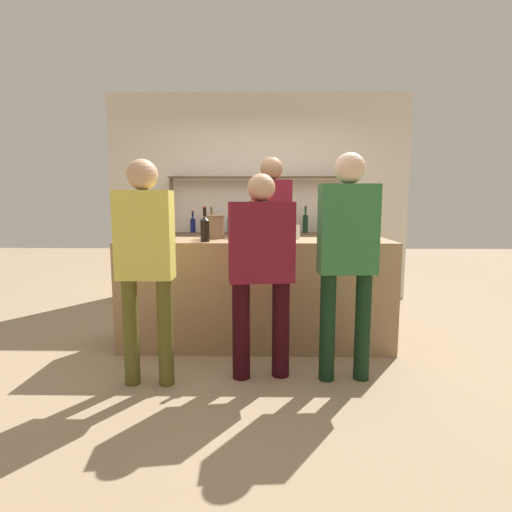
% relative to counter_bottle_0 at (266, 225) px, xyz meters
% --- Properties ---
extents(ground_plane, '(16.00, 16.00, 0.00)m').
position_rel_counter_bottle_0_xyz_m(ground_plane, '(-0.10, 0.02, -1.14)').
color(ground_plane, '#9E8466').
extents(bar_counter, '(2.48, 0.62, 1.00)m').
position_rel_counter_bottle_0_xyz_m(bar_counter, '(-0.10, 0.02, -0.64)').
color(bar_counter, '#997551').
rests_on(bar_counter, ground_plane).
extents(back_wall, '(4.08, 0.12, 2.80)m').
position_rel_counter_bottle_0_xyz_m(back_wall, '(-0.10, 1.93, 0.26)').
color(back_wall, beige).
rests_on(back_wall, ground_plane).
extents(back_shelf, '(2.39, 0.18, 1.69)m').
position_rel_counter_bottle_0_xyz_m(back_shelf, '(-0.09, 1.75, -0.02)').
color(back_shelf, brown).
rests_on(back_shelf, ground_plane).
extents(counter_bottle_0, '(0.08, 0.08, 0.37)m').
position_rel_counter_bottle_0_xyz_m(counter_bottle_0, '(0.00, 0.00, 0.00)').
color(counter_bottle_0, black).
rests_on(counter_bottle_0, bar_counter).
extents(counter_bottle_1, '(0.08, 0.08, 0.31)m').
position_rel_counter_bottle_0_xyz_m(counter_bottle_1, '(-0.54, -0.16, -0.02)').
color(counter_bottle_1, black).
rests_on(counter_bottle_1, bar_counter).
extents(counter_bottle_2, '(0.08, 0.08, 0.33)m').
position_rel_counter_bottle_0_xyz_m(counter_bottle_2, '(-0.07, 0.16, -0.01)').
color(counter_bottle_2, black).
rests_on(counter_bottle_2, bar_counter).
extents(counter_bottle_3, '(0.09, 0.09, 0.38)m').
position_rel_counter_bottle_0_xyz_m(counter_bottle_3, '(-0.03, -0.11, 0.00)').
color(counter_bottle_3, silver).
rests_on(counter_bottle_3, bar_counter).
extents(counter_bottle_4, '(0.07, 0.07, 0.35)m').
position_rel_counter_bottle_0_xyz_m(counter_bottle_4, '(0.98, -0.03, -0.01)').
color(counter_bottle_4, '#0F1956').
rests_on(counter_bottle_4, bar_counter).
extents(counter_bottle_5, '(0.09, 0.09, 0.36)m').
position_rel_counter_bottle_0_xyz_m(counter_bottle_5, '(-0.14, -0.04, 0.00)').
color(counter_bottle_5, '#0F1956').
rests_on(counter_bottle_5, bar_counter).
extents(wine_glass, '(0.07, 0.07, 0.15)m').
position_rel_counter_bottle_0_xyz_m(wine_glass, '(0.74, 0.01, -0.03)').
color(wine_glass, silver).
rests_on(wine_glass, bar_counter).
extents(ice_bucket, '(0.19, 0.19, 0.22)m').
position_rel_counter_bottle_0_xyz_m(ice_bucket, '(-0.49, 0.14, -0.03)').
color(ice_bucket, '#846647').
rests_on(ice_bucket, bar_counter).
extents(cork_jar, '(0.12, 0.12, 0.13)m').
position_rel_counter_bottle_0_xyz_m(cork_jar, '(0.26, 0.12, -0.08)').
color(cork_jar, silver).
rests_on(cork_jar, bar_counter).
extents(customer_center, '(0.50, 0.28, 1.55)m').
position_rel_counter_bottle_0_xyz_m(customer_center, '(-0.04, -0.69, -0.25)').
color(customer_center, black).
rests_on(customer_center, ground_plane).
extents(server_behind_counter, '(0.44, 0.25, 1.82)m').
position_rel_counter_bottle_0_xyz_m(server_behind_counter, '(0.06, 0.69, -0.05)').
color(server_behind_counter, black).
rests_on(server_behind_counter, ground_plane).
extents(customer_right, '(0.43, 0.22, 1.70)m').
position_rel_counter_bottle_0_xyz_m(customer_right, '(0.59, -0.73, -0.13)').
color(customer_right, black).
rests_on(customer_right, ground_plane).
extents(customer_left, '(0.40, 0.22, 1.64)m').
position_rel_counter_bottle_0_xyz_m(customer_left, '(-0.87, -0.84, -0.16)').
color(customer_left, brown).
rests_on(customer_left, ground_plane).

